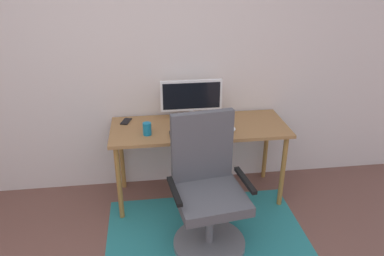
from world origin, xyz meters
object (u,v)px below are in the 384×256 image
coffee_cup (147,129)px  cell_phone (126,121)px  office_chair (208,197)px  computer_mouse (232,129)px  desk (199,133)px  keyboard (195,134)px  monitor (191,97)px

coffee_cup → cell_phone: bearing=122.5°
coffee_cup → office_chair: 0.78m
coffee_cup → computer_mouse: bearing=-0.8°
desk → cell_phone: 0.69m
keyboard → coffee_cup: size_ratio=3.96×
coffee_cup → monitor: bearing=34.1°
monitor → office_chair: size_ratio=0.52×
monitor → office_chair: 0.97m
keyboard → office_chair: office_chair is taller
coffee_cup → office_chair: bearing=-50.0°
cell_phone → office_chair: 1.09m
monitor → office_chair: bearing=-88.4°
computer_mouse → cell_phone: size_ratio=0.74×
monitor → coffee_cup: size_ratio=5.21×
cell_phone → office_chair: size_ratio=0.13×
desk → cell_phone: size_ratio=11.36×
desk → coffee_cup: (-0.47, -0.12, 0.13)m
keyboard → cell_phone: size_ratio=3.07×
desk → office_chair: size_ratio=1.47×
monitor → keyboard: monitor is taller
cell_phone → desk: bearing=1.9°
coffee_cup → cell_phone: coffee_cup is taller
monitor → office_chair: (0.02, -0.81, -0.54)m
monitor → computer_mouse: monitor is taller
monitor → cell_phone: size_ratio=4.04×
desk → cell_phone: bearing=164.7°
desk → monitor: (-0.05, 0.16, 0.30)m
monitor → cell_phone: bearing=178.4°
desk → computer_mouse: size_ratio=15.30×
coffee_cup → cell_phone: 0.36m
computer_mouse → cell_phone: bearing=161.6°
keyboard → computer_mouse: computer_mouse is taller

